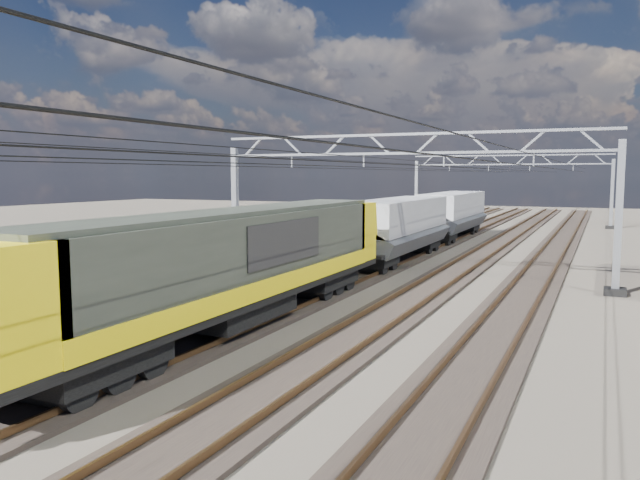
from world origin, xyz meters
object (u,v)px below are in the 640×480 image
at_px(catenary_gantry_far, 508,187).
at_px(locomotive, 236,260).
at_px(hopper_wagon_lead, 399,224).
at_px(hopper_wagon_mid, 453,211).
at_px(catenary_gantry_mid, 402,200).

height_order(catenary_gantry_far, locomotive, catenary_gantry_far).
height_order(hopper_wagon_lead, hopper_wagon_mid, same).
bearing_deg(hopper_wagon_lead, locomotive, -90.00).
bearing_deg(hopper_wagon_mid, hopper_wagon_lead, -90.00).
xyz_separation_m(catenary_gantry_far, hopper_wagon_mid, (-2.00, -15.93, -1.67)).
bearing_deg(locomotive, hopper_wagon_mid, 90.00).
bearing_deg(catenary_gantry_far, hopper_wagon_mid, -97.16).
xyz_separation_m(catenary_gantry_mid, catenary_gantry_far, (0.00, 36.00, 0.00)).
distance_m(catenary_gantry_mid, catenary_gantry_far, 36.00).
bearing_deg(hopper_wagon_lead, hopper_wagon_mid, 90.00).
bearing_deg(catenary_gantry_far, locomotive, -92.39).
xyz_separation_m(catenary_gantry_mid, hopper_wagon_lead, (-2.00, 5.87, -1.67)).
distance_m(catenary_gantry_far, hopper_wagon_mid, 16.14).
height_order(catenary_gantry_mid, hopper_wagon_mid, catenary_gantry_mid).
relative_size(catenary_gantry_mid, locomotive, 0.94).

